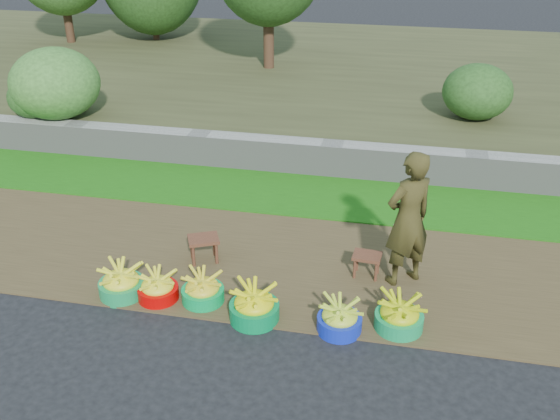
% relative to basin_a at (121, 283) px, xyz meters
% --- Properties ---
extents(ground_plane, '(120.00, 120.00, 0.00)m').
position_rel_basin_a_xyz_m(ground_plane, '(1.91, -0.26, -0.17)').
color(ground_plane, black).
rests_on(ground_plane, ground).
extents(dirt_shoulder, '(80.00, 2.50, 0.02)m').
position_rel_basin_a_xyz_m(dirt_shoulder, '(1.91, 0.99, -0.16)').
color(dirt_shoulder, '#4A3C23').
rests_on(dirt_shoulder, ground).
extents(grass_verge, '(80.00, 1.50, 0.04)m').
position_rel_basin_a_xyz_m(grass_verge, '(1.91, 2.99, -0.15)').
color(grass_verge, '#1D6610').
rests_on(grass_verge, ground).
extents(retaining_wall, '(80.00, 0.35, 0.55)m').
position_rel_basin_a_xyz_m(retaining_wall, '(1.91, 3.84, 0.10)').
color(retaining_wall, gray).
rests_on(retaining_wall, ground).
extents(earth_bank, '(80.00, 10.00, 0.50)m').
position_rel_basin_a_xyz_m(earth_bank, '(1.91, 8.74, 0.08)').
color(earth_bank, '#3E4123').
rests_on(earth_bank, ground).
extents(basin_a, '(0.52, 0.52, 0.39)m').
position_rel_basin_a_xyz_m(basin_a, '(0.00, 0.00, 0.00)').
color(basin_a, '#168E49').
rests_on(basin_a, ground).
extents(basin_b, '(0.46, 0.46, 0.35)m').
position_rel_basin_a_xyz_m(basin_b, '(0.44, 0.01, -0.02)').
color(basin_b, '#C20303').
rests_on(basin_b, ground).
extents(basin_c, '(0.48, 0.48, 0.36)m').
position_rel_basin_a_xyz_m(basin_c, '(0.95, 0.07, -0.01)').
color(basin_c, '#009E47').
rests_on(basin_c, ground).
extents(basin_d, '(0.54, 0.54, 0.41)m').
position_rel_basin_a_xyz_m(basin_d, '(1.59, -0.12, 0.01)').
color(basin_d, '#017E3E').
rests_on(basin_d, ground).
extents(basin_e, '(0.48, 0.48, 0.35)m').
position_rel_basin_a_xyz_m(basin_e, '(2.52, -0.13, -0.02)').
color(basin_e, '#1127BA').
rests_on(basin_e, ground).
extents(basin_f, '(0.52, 0.52, 0.39)m').
position_rel_basin_a_xyz_m(basin_f, '(3.13, 0.03, -0.00)').
color(basin_f, '#11954F').
rests_on(basin_f, ground).
extents(stool_left, '(0.46, 0.41, 0.33)m').
position_rel_basin_a_xyz_m(stool_left, '(0.70, 0.88, 0.11)').
color(stool_left, '#562F1E').
rests_on(stool_left, dirt_shoulder).
extents(stool_right, '(0.35, 0.28, 0.29)m').
position_rel_basin_a_xyz_m(stool_right, '(2.71, 0.95, 0.08)').
color(stool_right, '#562F1E').
rests_on(stool_right, dirt_shoulder).
extents(vendor_woman, '(0.72, 0.68, 1.65)m').
position_rel_basin_a_xyz_m(vendor_woman, '(3.14, 0.94, 0.67)').
color(vendor_woman, black).
rests_on(vendor_woman, dirt_shoulder).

